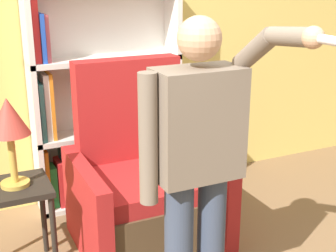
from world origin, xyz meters
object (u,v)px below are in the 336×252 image
armchair (143,188)px  table_lamp (9,122)px  bookcase (94,101)px  person_standing (198,161)px  side_table (18,203)px

armchair → table_lamp: armchair is taller
bookcase → person_standing: size_ratio=1.08×
bookcase → armchair: (0.12, -0.72, -0.48)m
side_table → table_lamp: table_lamp is taller
bookcase → person_standing: 1.65m
armchair → table_lamp: (-0.86, -0.07, 0.63)m
armchair → table_lamp: 1.07m
side_table → person_standing: bearing=-47.6°
armchair → table_lamp: size_ratio=2.31×
armchair → side_table: armchair is taller
person_standing → table_lamp: 1.17m
bookcase → armchair: size_ratio=1.41×
bookcase → side_table: bookcase is taller
bookcase → table_lamp: bearing=-133.3°
side_table → table_lamp: size_ratio=1.11×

